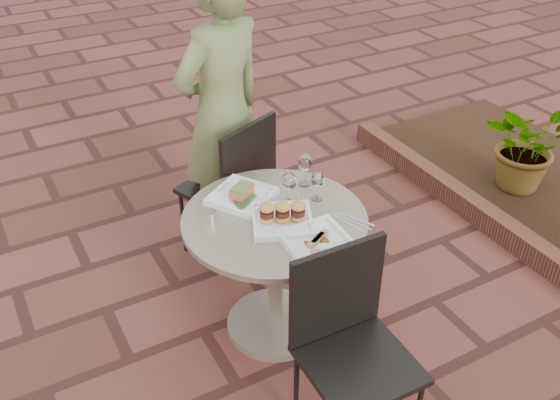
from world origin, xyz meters
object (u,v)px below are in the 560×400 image
chair_near (348,333)px  plate_sliders (282,217)px  cafe_table (275,257)px  diner (222,113)px  plate_tuna (317,242)px  plate_salmon (242,196)px  chair_far (236,179)px

chair_near → plate_sliders: size_ratio=2.50×
cafe_table → diner: (0.12, 0.86, 0.40)m
cafe_table → plate_tuna: bearing=-77.1°
diner → plate_sliders: diner is taller
plate_tuna → cafe_table: bearing=102.9°
cafe_table → plate_salmon: (-0.07, 0.22, 0.27)m
chair_far → chair_near: size_ratio=1.00×
plate_tuna → chair_far: bearing=87.4°
plate_salmon → plate_tuna: bearing=-75.0°
plate_salmon → chair_far: bearing=68.9°
cafe_table → chair_near: size_ratio=0.97×
cafe_table → chair_near: (-0.01, -0.66, 0.07)m
diner → plate_salmon: diner is taller
chair_far → plate_sliders: 0.77m
diner → chair_far: bearing=67.3°
cafe_table → chair_near: chair_near is taller
cafe_table → plate_salmon: plate_salmon is taller
plate_salmon → plate_tuna: plate_salmon is taller
diner → plate_salmon: 0.68m
chair_far → plate_sliders: size_ratio=2.50×
plate_sliders → chair_far: bearing=82.3°
diner → plate_salmon: bearing=55.4°
plate_salmon → plate_sliders: plate_sliders is taller
diner → plate_sliders: size_ratio=4.75×
diner → plate_tuna: size_ratio=5.92×
cafe_table → plate_sliders: size_ratio=2.42×
plate_sliders → cafe_table: bearing=97.6°
plate_salmon → plate_tuna: 0.51m
cafe_table → chair_near: 0.66m
plate_tuna → plate_salmon: bearing=105.0°
diner → plate_tuna: 1.15m
cafe_table → plate_sliders: (0.01, -0.06, 0.29)m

